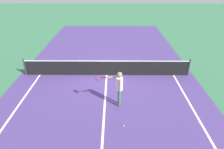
# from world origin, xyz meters

# --- Properties ---
(ground_plane) EXTENTS (60.00, 60.00, 0.00)m
(ground_plane) POSITION_xyz_m (0.00, 0.00, 0.00)
(ground_plane) COLOR #38724C
(court_surface_inbounds) EXTENTS (10.62, 24.40, 0.00)m
(court_surface_inbounds) POSITION_xyz_m (0.00, 0.00, 0.00)
(court_surface_inbounds) COLOR #4C387A
(court_surface_inbounds) RESTS_ON ground_plane
(line_center_service) EXTENTS (0.10, 6.40, 0.01)m
(line_center_service) POSITION_xyz_m (0.00, -3.20, 0.00)
(line_center_service) COLOR white
(line_center_service) RESTS_ON ground_plane
(net) EXTENTS (10.01, 0.09, 1.07)m
(net) POSITION_xyz_m (0.00, 0.00, 0.49)
(net) COLOR #33383D
(net) RESTS_ON ground_plane
(player_near) EXTENTS (1.25, 0.42, 1.76)m
(player_near) POSITION_xyz_m (0.65, -3.09, 1.10)
(player_near) COLOR #3F7247
(player_near) RESTS_ON ground_plane
(tennis_ball_mid_court) EXTENTS (0.07, 0.07, 0.07)m
(tennis_ball_mid_court) POSITION_xyz_m (0.83, -4.57, 0.03)
(tennis_ball_mid_court) COLOR #CCE033
(tennis_ball_mid_court) RESTS_ON ground_plane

